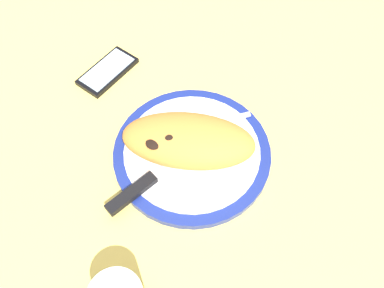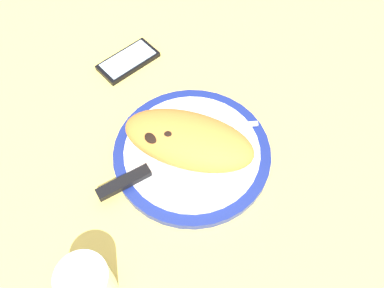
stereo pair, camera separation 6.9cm
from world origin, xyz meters
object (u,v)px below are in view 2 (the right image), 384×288
(calzone, at_px, (188,141))
(fork, at_px, (199,128))
(plate, at_px, (192,153))
(knife, at_px, (141,174))
(water_glass, at_px, (89,286))
(smartphone, at_px, (128,61))

(calzone, distance_m, fork, 0.06)
(plate, distance_m, calzone, 0.04)
(calzone, bearing_deg, knife, 39.80)
(calzone, relative_size, knife, 1.27)
(fork, distance_m, knife, 0.14)
(fork, relative_size, knife, 0.94)
(calzone, height_order, fork, calzone)
(knife, height_order, water_glass, water_glass)
(water_glass, bearing_deg, plate, -112.89)
(calzone, height_order, smartphone, calzone)
(fork, bearing_deg, calzone, 76.11)
(plate, height_order, fork, fork)
(smartphone, bearing_deg, plate, 129.34)
(plate, bearing_deg, smartphone, -50.66)
(knife, bearing_deg, water_glass, 80.83)
(plate, height_order, calzone, calzone)
(fork, distance_m, smartphone, 0.23)
(fork, bearing_deg, knife, 52.74)
(plate, xyz_separation_m, smartphone, (0.16, -0.20, -0.00))
(fork, xyz_separation_m, water_glass, (0.11, 0.30, 0.02))
(water_glass, bearing_deg, knife, -99.17)
(plate, relative_size, smartphone, 2.07)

